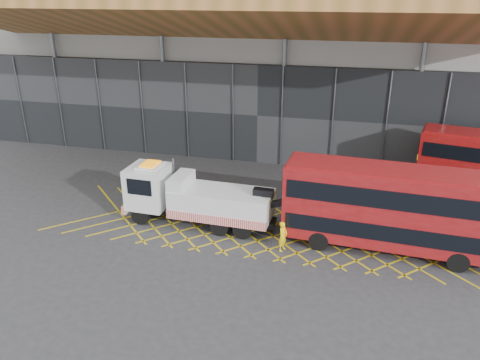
# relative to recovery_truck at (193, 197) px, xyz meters

# --- Properties ---
(ground_plane) EXTENTS (120.00, 120.00, 0.00)m
(ground_plane) POSITION_rel_recovery_truck_xyz_m (-0.52, 0.32, -1.73)
(ground_plane) COLOR #2D2D30
(road_markings) EXTENTS (27.96, 7.16, 0.01)m
(road_markings) POSITION_rel_recovery_truck_xyz_m (5.08, 0.32, -1.73)
(road_markings) COLOR gold
(road_markings) RESTS_ON ground_plane
(construction_building) EXTENTS (55.00, 23.97, 18.00)m
(construction_building) POSITION_rel_recovery_truck_xyz_m (1.40, 18.71, 7.24)
(construction_building) COLOR gray
(construction_building) RESTS_ON ground_plane
(recovery_truck) EXTENTS (10.77, 2.90, 3.75)m
(recovery_truck) POSITION_rel_recovery_truck_xyz_m (0.00, 0.00, 0.00)
(recovery_truck) COLOR black
(recovery_truck) RESTS_ON ground_plane
(bus_towed) EXTENTS (11.92, 3.48, 4.79)m
(bus_towed) POSITION_rel_recovery_truck_xyz_m (11.57, -0.41, 0.93)
(bus_towed) COLOR maroon
(bus_towed) RESTS_ON ground_plane
(worker) EXTENTS (0.62, 0.74, 1.74)m
(worker) POSITION_rel_recovery_truck_xyz_m (5.85, -1.92, -0.87)
(worker) COLOR yellow
(worker) RESTS_ON ground_plane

